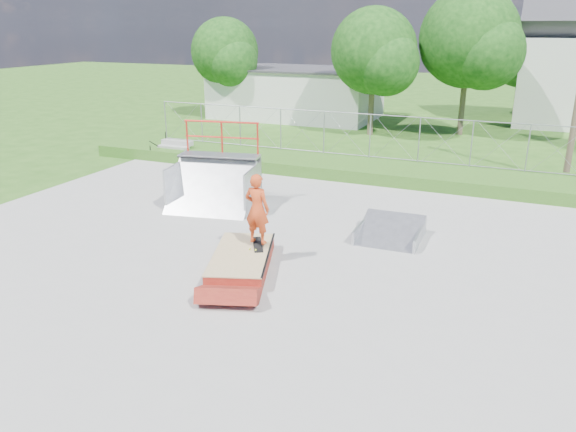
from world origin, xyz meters
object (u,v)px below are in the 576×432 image
object	(u,v)px
quarter_pipe	(212,168)
flat_bank_ramp	(390,231)
grind_box	(242,261)
skater	(257,212)

from	to	relation	value
quarter_pipe	flat_bank_ramp	world-z (taller)	quarter_pipe
grind_box	flat_bank_ramp	distance (m)	4.43
grind_box	skater	distance (m)	1.28
grind_box	skater	bearing A→B (deg)	51.69
quarter_pipe	flat_bank_ramp	xyz separation A→B (m)	(6.01, -0.57, -1.08)
grind_box	quarter_pipe	distance (m)	5.11
quarter_pipe	flat_bank_ramp	bearing A→B (deg)	-16.13
skater	grind_box	bearing A→B (deg)	73.34
flat_bank_ramp	skater	bearing A→B (deg)	-135.30
grind_box	skater	world-z (taller)	skater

